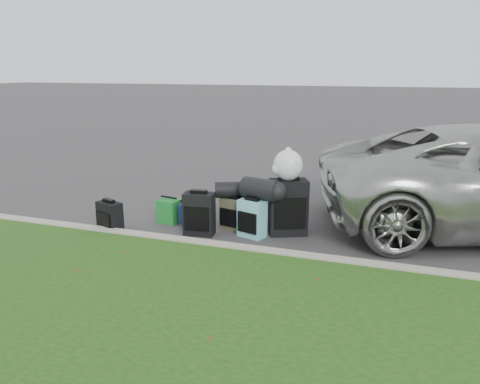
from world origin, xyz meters
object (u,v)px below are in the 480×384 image
(suitcase_large_black_right, at_px, (288,207))
(suitcase_large_black_left, at_px, (199,214))
(suitcase_teal, at_px, (252,219))
(tote_navy, at_px, (189,213))
(suitcase_small_black, at_px, (110,218))
(tote_green, at_px, (169,211))
(suitcase_olive, at_px, (233,214))

(suitcase_large_black_right, bearing_deg, suitcase_large_black_left, 176.01)
(suitcase_teal, height_order, tote_navy, suitcase_teal)
(suitcase_small_black, distance_m, tote_green, 0.98)
(suitcase_large_black_right, distance_m, tote_navy, 1.64)
(suitcase_large_black_left, distance_m, tote_navy, 0.60)
(suitcase_large_black_right, xyz_separation_m, tote_green, (-1.94, -0.09, -0.23))
(tote_green, bearing_deg, tote_navy, 24.48)
(suitcase_olive, bearing_deg, tote_navy, -171.15)
(tote_navy, bearing_deg, suitcase_teal, -24.79)
(suitcase_olive, xyz_separation_m, suitcase_teal, (0.37, -0.21, 0.03))
(suitcase_olive, distance_m, tote_navy, 0.78)
(suitcase_large_black_right, height_order, tote_green, suitcase_large_black_right)
(suitcase_large_black_left, height_order, suitcase_large_black_right, suitcase_large_black_right)
(suitcase_small_black, xyz_separation_m, tote_navy, (0.91, 0.85, -0.08))
(suitcase_small_black, relative_size, suitcase_large_black_left, 0.77)
(tote_navy, bearing_deg, suitcase_small_black, -147.70)
(suitcase_large_black_right, bearing_deg, suitcase_olive, 161.51)
(suitcase_large_black_left, distance_m, suitcase_olive, 0.55)
(suitcase_large_black_left, relative_size, tote_green, 1.69)
(tote_green, bearing_deg, suitcase_olive, 10.59)
(tote_green, distance_m, tote_navy, 0.33)
(suitcase_teal, xyz_separation_m, tote_green, (-1.47, 0.20, -0.09))
(suitcase_small_black, distance_m, tote_navy, 1.25)
(suitcase_teal, height_order, suitcase_large_black_right, suitcase_large_black_right)
(suitcase_large_black_left, xyz_separation_m, tote_navy, (-0.37, 0.45, -0.16))
(suitcase_teal, relative_size, tote_navy, 1.72)
(suitcase_teal, distance_m, tote_navy, 1.19)
(suitcase_large_black_left, xyz_separation_m, suitcase_large_black_right, (1.25, 0.45, 0.10))
(suitcase_small_black, distance_m, suitcase_large_black_right, 2.68)
(suitcase_olive, relative_size, tote_green, 1.30)
(suitcase_large_black_left, bearing_deg, suitcase_small_black, -170.09)
(suitcase_small_black, bearing_deg, suitcase_large_black_right, 39.31)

